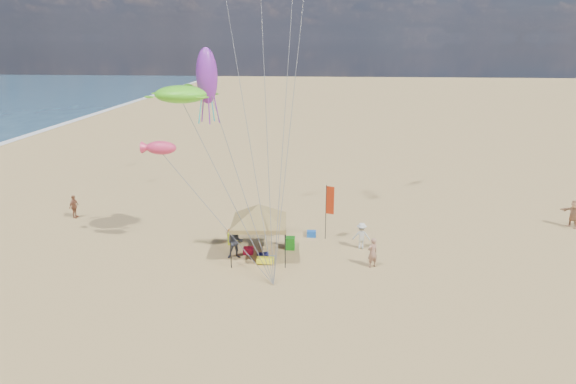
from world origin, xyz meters
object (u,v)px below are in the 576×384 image
(cooler_red, at_px, (248,251))
(person_far_c, at_px, (574,214))
(chair_yellow, at_px, (233,238))
(person_near_a, at_px, (372,253))
(beach_cart, at_px, (265,260))
(person_near_c, at_px, (361,236))
(canopy_tent, at_px, (259,206))
(person_far_a, at_px, (74,206))
(person_near_b, at_px, (235,242))
(cooler_blue, at_px, (311,234))
(feather_flag, at_px, (329,204))
(chair_green, at_px, (290,243))

(cooler_red, bearing_deg, person_far_c, 16.33)
(chair_yellow, bearing_deg, person_far_c, 11.95)
(person_near_a, bearing_deg, beach_cart, -30.92)
(person_near_c, bearing_deg, canopy_tent, 16.60)
(person_far_a, bearing_deg, person_far_c, -80.85)
(chair_yellow, height_order, person_far_a, person_far_a)
(person_near_b, bearing_deg, person_near_a, -17.20)
(cooler_red, height_order, person_near_c, person_near_c)
(canopy_tent, bearing_deg, person_near_b, -170.23)
(person_near_c, bearing_deg, person_far_c, -161.17)
(person_near_b, relative_size, person_near_c, 1.17)
(cooler_blue, bearing_deg, person_near_c, -27.79)
(feather_flag, height_order, cooler_red, feather_flag)
(feather_flag, height_order, person_far_a, feather_flag)
(person_far_a, bearing_deg, chair_green, -97.75)
(canopy_tent, distance_m, cooler_blue, 4.97)
(canopy_tent, xyz_separation_m, feather_flag, (3.72, 2.86, -0.70))
(beach_cart, bearing_deg, chair_green, 60.91)
(canopy_tent, bearing_deg, person_far_c, 17.80)
(beach_cart, bearing_deg, feather_flag, 48.55)
(cooler_red, xyz_separation_m, person_far_a, (-12.46, 4.93, 0.59))
(beach_cart, relative_size, person_far_a, 0.58)
(person_far_c, bearing_deg, person_near_a, -93.21)
(person_near_b, xyz_separation_m, person_far_a, (-11.85, 5.50, -0.12))
(canopy_tent, distance_m, person_far_a, 14.33)
(cooler_blue, height_order, chair_green, chair_green)
(beach_cart, distance_m, person_far_c, 19.98)
(cooler_red, distance_m, person_near_c, 6.44)
(canopy_tent, xyz_separation_m, person_near_b, (-1.30, -0.22, -2.02))
(canopy_tent, relative_size, person_far_a, 3.63)
(chair_yellow, bearing_deg, feather_flag, 11.76)
(canopy_tent, relative_size, person_far_c, 3.10)
(canopy_tent, height_order, chair_green, canopy_tent)
(canopy_tent, relative_size, chair_green, 8.11)
(cooler_blue, relative_size, beach_cart, 0.60)
(person_near_c, height_order, person_far_c, person_far_c)
(feather_flag, relative_size, cooler_red, 6.20)
(canopy_tent, height_order, person_near_b, canopy_tent)
(feather_flag, relative_size, person_far_c, 1.83)
(beach_cart, height_order, person_far_c, person_far_c)
(chair_green, xyz_separation_m, person_near_c, (4.01, 0.40, 0.42))
(feather_flag, distance_m, person_near_c, 2.68)
(cooler_blue, bearing_deg, beach_cart, -119.71)
(feather_flag, xyz_separation_m, person_near_b, (-5.02, -3.09, -1.32))
(cooler_red, xyz_separation_m, beach_cart, (1.11, -1.20, 0.01))
(cooler_red, relative_size, chair_green, 0.77)
(chair_green, distance_m, person_near_b, 3.28)
(person_near_a, xyz_separation_m, person_far_a, (-19.19, 6.06, -0.03))
(beach_cart, relative_size, person_near_c, 0.59)
(cooler_red, xyz_separation_m, person_far_c, (19.81, 5.80, 0.72))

